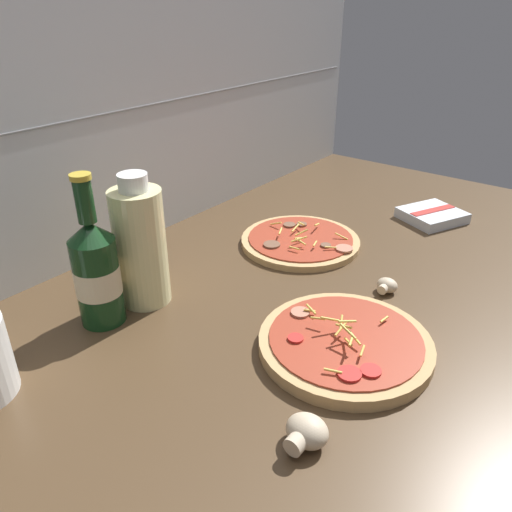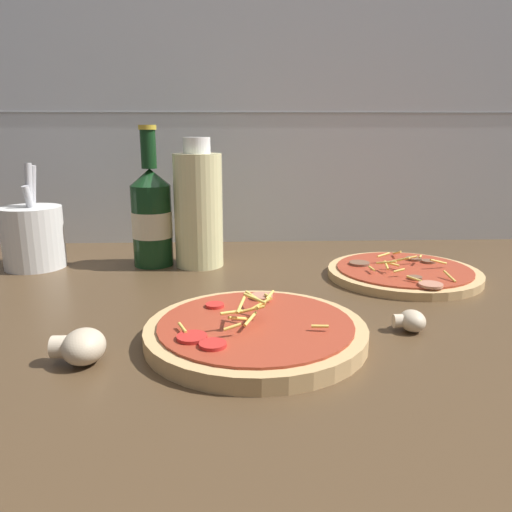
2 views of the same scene
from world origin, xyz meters
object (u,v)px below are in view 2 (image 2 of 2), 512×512
object	(u,v)px
pizza_near	(255,332)
oil_bottle	(198,208)
mushroom_left	(411,321)
utensil_crock	(33,236)
pizza_far	(404,273)
mushroom_right	(81,346)
beer_bottle	(152,216)

from	to	relation	value
pizza_near	oil_bottle	distance (cm)	36.48
mushroom_left	utensil_crock	size ratio (longest dim) A/B	0.21
pizza_far	oil_bottle	size ratio (longest dim) A/B	1.10
pizza_far	pizza_near	bearing A→B (deg)	-136.06
mushroom_left	pizza_far	bearing A→B (deg)	73.51
mushroom_left	pizza_near	bearing A→B (deg)	-173.61
mushroom_left	mushroom_right	bearing A→B (deg)	-169.26
mushroom_left	mushroom_right	size ratio (longest dim) A/B	0.70
oil_bottle	beer_bottle	bearing A→B (deg)	175.23
pizza_far	utensil_crock	size ratio (longest dim) A/B	1.35
pizza_far	beer_bottle	distance (cm)	44.87
pizza_near	pizza_far	size ratio (longest dim) A/B	1.03
mushroom_right	utensil_crock	bearing A→B (deg)	116.65
oil_bottle	mushroom_right	xyz separation A→B (cm)	(-9.76, -39.14, -8.62)
mushroom_left	mushroom_right	distance (cm)	38.25
beer_bottle	mushroom_right	size ratio (longest dim) A/B	4.47
beer_bottle	mushroom_right	distance (cm)	40.52
pizza_near	oil_bottle	xyz separation A→B (cm)	(-8.75, 34.15, 9.36)
utensil_crock	oil_bottle	bearing A→B (deg)	0.02
oil_bottle	utensil_crock	xyz separation A→B (cm)	(-29.40, -0.01, -4.78)
beer_bottle	utensil_crock	size ratio (longest dim) A/B	1.34
pizza_far	mushroom_right	world-z (taller)	pizza_far
pizza_far	mushroom_left	size ratio (longest dim) A/B	6.41
beer_bottle	oil_bottle	world-z (taller)	beer_bottle
pizza_far	beer_bottle	world-z (taller)	beer_bottle
mushroom_left	utensil_crock	world-z (taller)	utensil_crock
pizza_far	mushroom_left	bearing A→B (deg)	-106.49
oil_bottle	pizza_far	bearing A→B (deg)	-15.09
pizza_far	mushroom_right	size ratio (longest dim) A/B	4.51
pizza_near	utensil_crock	distance (cm)	51.40
beer_bottle	utensil_crock	distance (cm)	21.26
pizza_near	pizza_far	xyz separation A→B (cm)	(25.78, 24.84, -0.29)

